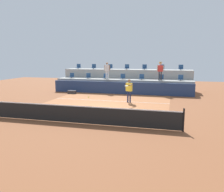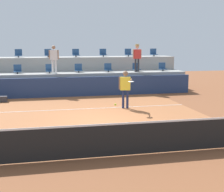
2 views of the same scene
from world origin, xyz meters
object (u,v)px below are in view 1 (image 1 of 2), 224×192
stadium_chair_upper_far_left (78,67)px  tennis_ball (88,97)px  stadium_chair_lower_mid_right (142,77)px  stadium_chair_upper_mid_left (110,67)px  spectator_with_hat (160,69)px  stadium_chair_lower_far_right (181,78)px  stadium_chair_upper_far_right (181,68)px  stadium_chair_lower_far_left (72,76)px  tennis_player (129,88)px  stadium_chair_upper_mid_right (145,67)px  stadium_chair_upper_center (127,67)px  spectator_leaning_on_rail (107,69)px  stadium_chair_lower_right (161,78)px  stadium_chair_upper_right (162,68)px  stadium_chair_upper_left (94,67)px  stadium_chair_lower_left (88,76)px  stadium_chair_lower_mid_left (106,77)px  stadium_chair_lower_center (123,77)px  equipment_bag (72,92)px

stadium_chair_upper_far_left → tennis_ball: 12.66m
stadium_chair_lower_mid_right → stadium_chair_upper_mid_left: 4.07m
stadium_chair_upper_mid_left → spectator_with_hat: bearing=-22.5°
stadium_chair_upper_mid_left → stadium_chair_lower_far_right: bearing=-14.3°
stadium_chair_upper_far_right → tennis_ball: 12.62m
stadium_chair_lower_far_left → tennis_player: size_ratio=0.30×
stadium_chair_upper_mid_right → stadium_chair_upper_far_right: same height
stadium_chair_upper_center → spectator_leaning_on_rail: (-1.49, -2.18, -0.11)m
stadium_chair_lower_mid_right → stadium_chair_lower_right: 1.80m
stadium_chair_upper_right → tennis_ball: 11.97m
stadium_chair_upper_left → stadium_chair_upper_center: bearing=0.0°
stadium_chair_lower_left → stadium_chair_lower_mid_left: size_ratio=1.00×
stadium_chair_lower_far_left → stadium_chair_upper_right: (8.86, 1.80, 0.85)m
stadium_chair_upper_left → spectator_leaning_on_rail: spectator_leaning_on_rail is taller
stadium_chair_upper_mid_left → tennis_player: 7.78m
spectator_leaning_on_rail → stadium_chair_upper_far_right: bearing=17.8°
tennis_ball → stadium_chair_upper_far_right: bearing=65.1°
stadium_chair_lower_mid_right → stadium_chair_upper_right: size_ratio=1.00×
stadium_chair_lower_center → tennis_player: bearing=-72.9°
stadium_chair_lower_far_left → stadium_chair_upper_center: (5.34, 1.80, 0.85)m
stadium_chair_lower_right → spectator_with_hat: 0.90m
stadium_chair_lower_mid_right → stadium_chair_upper_left: (-5.37, 1.80, 0.85)m
stadium_chair_upper_right → stadium_chair_upper_left: bearing=180.0°
stadium_chair_lower_mid_right → tennis_player: stadium_chair_lower_mid_right is taller
spectator_with_hat → stadium_chair_upper_left: bearing=162.9°
stadium_chair_lower_right → stadium_chair_lower_far_left: bearing=180.0°
stadium_chair_lower_far_left → stadium_chair_lower_right: same height
stadium_chair_lower_center → stadium_chair_lower_far_right: same height
stadium_chair_lower_right → tennis_ball: 10.23m
stadium_chair_lower_far_right → equipment_bag: size_ratio=0.68×
stadium_chair_upper_left → equipment_bag: (-0.77, -4.00, -2.16)m
stadium_chair_lower_right → stadium_chair_lower_far_right: 1.73m
stadium_chair_lower_mid_right → stadium_chair_upper_far_right: 4.07m
stadium_chair_lower_far_left → tennis_player: (6.88, -5.13, -0.40)m
stadium_chair_lower_far_left → stadium_chair_lower_right: bearing=0.0°
stadium_chair_lower_left → spectator_with_hat: size_ratio=0.31×
stadium_chair_lower_mid_left → spectator_with_hat: (5.25, -0.38, 0.81)m
stadium_chair_lower_mid_left → stadium_chair_upper_mid_left: (-0.02, 1.80, 0.85)m
tennis_ball → stadium_chair_lower_mid_left: bearing=100.6°
tennis_ball → stadium_chair_lower_mid_right: bearing=79.8°
stadium_chair_upper_mid_left → stadium_chair_lower_mid_right: bearing=-26.9°
stadium_chair_lower_left → stadium_chair_lower_mid_left: bearing=0.0°
stadium_chair_lower_mid_left → stadium_chair_lower_mid_right: same height
stadium_chair_upper_far_left → tennis_ball: stadium_chair_upper_far_left is taller
stadium_chair_lower_mid_left → stadium_chair_upper_far_right: (7.08, 1.80, 0.85)m
stadium_chair_lower_left → spectator_leaning_on_rail: spectator_leaning_on_rail is taller
stadium_chair_lower_center → stadium_chair_upper_far_left: bearing=161.3°
stadium_chair_upper_center → equipment_bag: bearing=-137.5°
stadium_chair_lower_left → stadium_chair_lower_far_right: bearing=0.0°
stadium_chair_lower_mid_left → spectator_with_hat: spectator_with_hat is taller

